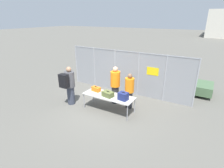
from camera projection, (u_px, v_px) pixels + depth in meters
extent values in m
plane|color=#605E56|center=(104.00, 109.00, 8.02)|extent=(120.00, 120.00, 0.00)
cylinder|color=#9EA0A5|center=(77.00, 64.00, 11.06)|extent=(0.07, 0.07, 2.33)
cylinder|color=#9EA0A5|center=(94.00, 67.00, 10.41)|extent=(0.07, 0.07, 2.33)
cylinder|color=#9EA0A5|center=(115.00, 71.00, 9.76)|extent=(0.07, 0.07, 2.33)
cylinder|color=#9EA0A5|center=(138.00, 74.00, 9.11)|extent=(0.07, 0.07, 2.33)
cylinder|color=#9EA0A5|center=(165.00, 79.00, 8.46)|extent=(0.07, 0.07, 2.33)
cylinder|color=#9EA0A5|center=(196.00, 84.00, 7.81)|extent=(0.07, 0.07, 2.33)
cube|color=gray|center=(126.00, 72.00, 9.44)|extent=(6.96, 0.01, 2.33)
cube|color=#9EA0A5|center=(127.00, 51.00, 9.03)|extent=(6.96, 0.04, 0.04)
cube|color=yellow|center=(153.00, 71.00, 8.65)|extent=(0.60, 0.01, 0.40)
cube|color=#B2B2AD|center=(109.00, 96.00, 7.67)|extent=(2.32, 0.85, 0.02)
cylinder|color=#99999E|center=(84.00, 101.00, 8.02)|extent=(0.04, 0.04, 0.72)
cylinder|color=#99999E|center=(127.00, 113.00, 7.00)|extent=(0.04, 0.04, 0.72)
cylinder|color=#99999E|center=(93.00, 95.00, 8.61)|extent=(0.04, 0.04, 0.72)
cylinder|color=#99999E|center=(134.00, 106.00, 7.58)|extent=(0.04, 0.04, 0.72)
cube|color=orange|center=(96.00, 89.00, 8.07)|extent=(0.44, 0.27, 0.21)
cube|color=black|center=(96.00, 87.00, 8.03)|extent=(0.16, 0.05, 0.02)
cube|color=#566033|center=(108.00, 94.00, 7.52)|extent=(0.53, 0.41, 0.22)
cube|color=black|center=(108.00, 91.00, 7.48)|extent=(0.16, 0.06, 0.02)
cube|color=navy|center=(123.00, 96.00, 7.21)|extent=(0.42, 0.36, 0.32)
cube|color=black|center=(123.00, 92.00, 7.15)|extent=(0.16, 0.05, 0.02)
cylinder|color=#383D4C|center=(71.00, 95.00, 8.41)|extent=(0.35, 0.35, 0.88)
cylinder|color=#4C4C51|center=(69.00, 79.00, 8.11)|extent=(0.46, 0.46, 0.74)
sphere|color=#A57A5B|center=(69.00, 69.00, 7.94)|extent=(0.24, 0.24, 0.24)
cube|color=black|center=(64.00, 81.00, 7.81)|extent=(0.41, 0.25, 0.62)
cylinder|color=#2D2D33|center=(115.00, 94.00, 8.52)|extent=(0.34, 0.34, 0.87)
cylinder|color=orange|center=(115.00, 79.00, 8.23)|extent=(0.45, 0.45, 0.73)
sphere|color=tan|center=(115.00, 69.00, 8.06)|extent=(0.24, 0.24, 0.24)
cylinder|color=#2D2D33|center=(129.00, 100.00, 8.07)|extent=(0.31, 0.31, 0.79)
cylinder|color=orange|center=(130.00, 85.00, 7.82)|extent=(0.41, 0.41, 0.65)
sphere|color=brown|center=(130.00, 76.00, 7.66)|extent=(0.21, 0.21, 0.21)
cube|color=#4C6B47|center=(181.00, 84.00, 9.91)|extent=(3.17, 1.42, 0.47)
sphere|color=black|center=(168.00, 88.00, 9.59)|extent=(0.58, 0.58, 0.58)
sphere|color=black|center=(174.00, 80.00, 10.83)|extent=(0.58, 0.58, 0.58)
cylinder|color=#59595B|center=(145.00, 81.00, 10.98)|extent=(1.11, 0.06, 0.06)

